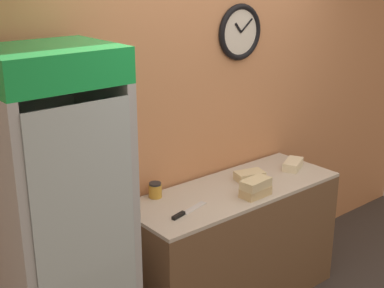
{
  "coord_description": "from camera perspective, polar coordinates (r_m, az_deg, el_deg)",
  "views": [
    {
      "loc": [
        -2.44,
        -1.63,
        2.41
      ],
      "look_at": [
        -0.4,
        0.84,
        1.33
      ],
      "focal_mm": 50.0,
      "sensor_mm": 36.0,
      "label": 1
    }
  ],
  "objects": [
    {
      "name": "sandwich_stack_middle",
      "position": [
        3.64,
        6.82,
        -4.2
      ],
      "size": [
        0.22,
        0.13,
        0.06
      ],
      "color": "beige",
      "rests_on": "sandwich_stack_bottom"
    },
    {
      "name": "wall_back",
      "position": [
        3.89,
        1.17,
        2.91
      ],
      "size": [
        5.2,
        0.1,
        2.7
      ],
      "color": "tan",
      "rests_on": "ground_plane"
    },
    {
      "name": "chefs_knife",
      "position": [
        3.4,
        -0.79,
        -7.32
      ],
      "size": [
        0.33,
        0.11,
        0.02
      ],
      "color": "silver",
      "rests_on": "prep_counter"
    },
    {
      "name": "prep_counter",
      "position": [
        3.99,
        4.4,
        -10.73
      ],
      "size": [
        1.62,
        0.6,
        0.91
      ],
      "color": "brown",
      "rests_on": "ground_plane"
    },
    {
      "name": "sandwich_flat_right",
      "position": [
        3.93,
        6.17,
        -3.39
      ],
      "size": [
        0.23,
        0.18,
        0.06
      ],
      "color": "beige",
      "rests_on": "prep_counter"
    },
    {
      "name": "sandwich_flat_left",
      "position": [
        4.2,
        10.72,
        -2.14
      ],
      "size": [
        0.25,
        0.2,
        0.06
      ],
      "color": "beige",
      "rests_on": "prep_counter"
    },
    {
      "name": "sandwich_stack_bottom",
      "position": [
        3.67,
        6.78,
        -5.08
      ],
      "size": [
        0.21,
        0.12,
        0.06
      ],
      "color": "tan",
      "rests_on": "prep_counter"
    },
    {
      "name": "beverage_cooler",
      "position": [
        3.04,
        -14.4,
        -7.56
      ],
      "size": [
        0.65,
        0.63,
        2.03
      ],
      "color": "#B2B7BC",
      "rests_on": "ground_plane"
    },
    {
      "name": "condiment_jar",
      "position": [
        3.62,
        -3.94,
        -4.93
      ],
      "size": [
        0.09,
        0.09,
        0.1
      ],
      "color": "gold",
      "rests_on": "prep_counter"
    }
  ]
}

